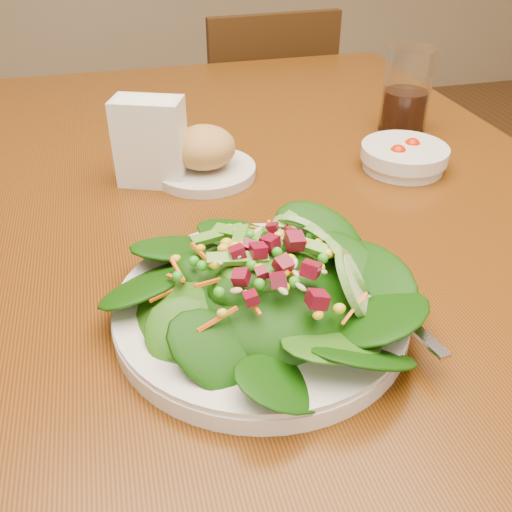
# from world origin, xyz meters

# --- Properties ---
(dining_table) EXTENTS (0.90, 1.40, 0.75)m
(dining_table) POSITION_xyz_m (0.00, 0.00, 0.65)
(dining_table) COLOR #5C370B
(dining_table) RESTS_ON ground_plane
(chair_far) EXTENTS (0.40, 0.40, 0.82)m
(chair_far) POSITION_xyz_m (0.23, 0.96, 0.44)
(chair_far) COLOR black
(chair_far) RESTS_ON ground_plane
(salad_plate) EXTENTS (0.30, 0.30, 0.09)m
(salad_plate) POSITION_xyz_m (-0.08, -0.22, 0.78)
(salad_plate) COLOR silver
(salad_plate) RESTS_ON dining_table
(bread_plate) EXTENTS (0.15, 0.15, 0.08)m
(bread_plate) POSITION_xyz_m (-0.08, 0.12, 0.78)
(bread_plate) COLOR silver
(bread_plate) RESTS_ON dining_table
(tomato_bowl) EXTENTS (0.13, 0.13, 0.04)m
(tomato_bowl) POSITION_xyz_m (0.21, 0.06, 0.77)
(tomato_bowl) COLOR silver
(tomato_bowl) RESTS_ON dining_table
(drinking_glass) EXTENTS (0.08, 0.08, 0.14)m
(drinking_glass) POSITION_xyz_m (0.28, 0.21, 0.81)
(drinking_glass) COLOR silver
(drinking_glass) RESTS_ON dining_table
(napkin_holder) EXTENTS (0.11, 0.08, 0.12)m
(napkin_holder) POSITION_xyz_m (-0.16, 0.11, 0.82)
(napkin_holder) COLOR white
(napkin_holder) RESTS_ON dining_table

